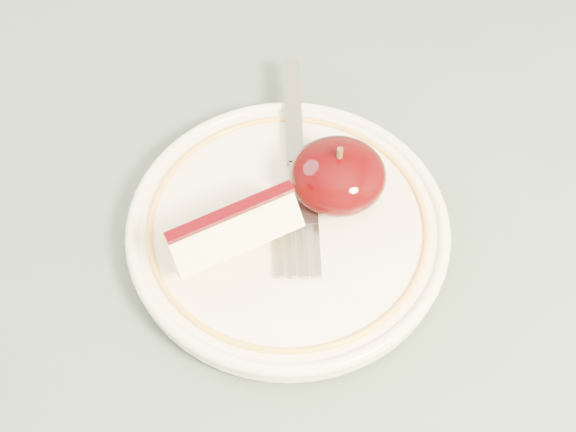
{
  "coord_description": "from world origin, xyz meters",
  "views": [
    {
      "loc": [
        0.08,
        -0.22,
        1.21
      ],
      "look_at": [
        0.08,
        0.07,
        0.78
      ],
      "focal_mm": 50.0,
      "sensor_mm": 36.0,
      "label": 1
    }
  ],
  "objects_px": {
    "table": "(178,390)",
    "plate": "(288,228)",
    "apple_half": "(338,176)",
    "fork": "(296,165)"
  },
  "relations": [
    {
      "from": "fork",
      "to": "plate",
      "type": "bearing_deg",
      "value": 171.98
    },
    {
      "from": "table",
      "to": "plate",
      "type": "height_order",
      "value": "plate"
    },
    {
      "from": "fork",
      "to": "table",
      "type": "bearing_deg",
      "value": 143.07
    },
    {
      "from": "table",
      "to": "apple_half",
      "type": "height_order",
      "value": "apple_half"
    },
    {
      "from": "table",
      "to": "fork",
      "type": "bearing_deg",
      "value": 54.01
    },
    {
      "from": "table",
      "to": "apple_half",
      "type": "relative_size",
      "value": 14.06
    },
    {
      "from": "table",
      "to": "plate",
      "type": "distance_m",
      "value": 0.15
    },
    {
      "from": "apple_half",
      "to": "fork",
      "type": "relative_size",
      "value": 0.34
    },
    {
      "from": "table",
      "to": "fork",
      "type": "height_order",
      "value": "fork"
    },
    {
      "from": "table",
      "to": "apple_half",
      "type": "bearing_deg",
      "value": 40.7
    }
  ]
}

